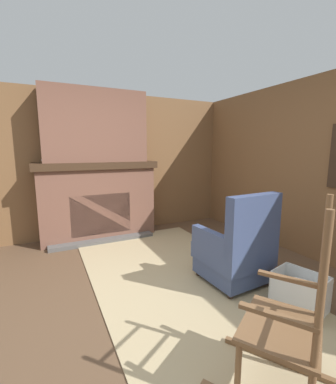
{
  "coord_description": "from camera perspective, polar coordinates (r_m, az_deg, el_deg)",
  "views": [
    {
      "loc": [
        2.07,
        -0.79,
        1.48
      ],
      "look_at": [
        -1.04,
        0.72,
        0.9
      ],
      "focal_mm": 24.0,
      "sensor_mm": 36.0,
      "label": 1
    }
  ],
  "objects": [
    {
      "name": "laundry_basket",
      "position": [
        2.82,
        27.19,
        -19.1
      ],
      "size": [
        0.49,
        0.42,
        0.35
      ],
      "rotation": [
        0.0,
        0.0,
        0.23
      ],
      "color": "white",
      "rests_on": "ground"
    },
    {
      "name": "oil_lamp_vase",
      "position": [
        4.31,
        -25.58,
        6.98
      ],
      "size": [
        0.12,
        0.12,
        0.23
      ],
      "color": "silver",
      "rests_on": "fireplace_hearth"
    },
    {
      "name": "ground_plane",
      "position": [
        2.66,
        -4.64,
        -24.3
      ],
      "size": [
        14.0,
        14.0,
        0.0
      ],
      "primitive_type": "plane",
      "color": "brown"
    },
    {
      "name": "decorative_plate_on_mantel",
      "position": [
        4.4,
        -15.84,
        8.02
      ],
      "size": [
        0.06,
        0.24,
        0.24
      ],
      "color": "gold",
      "rests_on": "fireplace_hearth"
    },
    {
      "name": "rocking_chair",
      "position": [
        1.85,
        25.06,
        -26.38
      ],
      "size": [
        0.93,
        0.84,
        1.22
      ],
      "rotation": [
        0.0,
        0.0,
        3.7
      ],
      "color": "brown",
      "rests_on": "ground"
    },
    {
      "name": "wood_panel_wall_back",
      "position": [
        3.84,
        31.71,
        4.16
      ],
      "size": [
        5.44,
        0.09,
        2.42
      ],
      "color": "brown",
      "rests_on": "ground"
    },
    {
      "name": "area_rug",
      "position": [
        3.12,
        2.53,
        -18.68
      ],
      "size": [
        3.45,
        1.86,
        0.01
      ],
      "color": "tan",
      "rests_on": "ground"
    },
    {
      "name": "chimney_breast",
      "position": [
        4.35,
        -15.9,
        13.88
      ],
      "size": [
        0.38,
        1.6,
        1.13
      ],
      "color": "brown",
      "rests_on": "fireplace_hearth"
    },
    {
      "name": "wood_panel_wall_left",
      "position": [
        4.59,
        -16.09,
        5.77
      ],
      "size": [
        0.06,
        5.44,
        2.42
      ],
      "color": "brown",
      "rests_on": "ground"
    },
    {
      "name": "storage_case",
      "position": [
        4.51,
        -9.14,
        7.66
      ],
      "size": [
        0.17,
        0.23,
        0.14
      ],
      "color": "black",
      "rests_on": "fireplace_hearth"
    },
    {
      "name": "fireplace_hearth",
      "position": [
        4.41,
        -15.17,
        -1.88
      ],
      "size": [
        0.64,
        1.92,
        1.28
      ],
      "color": "brown",
      "rests_on": "ground"
    },
    {
      "name": "firewood_stack",
      "position": [
        4.22,
        17.45,
        -10.0
      ],
      "size": [
        0.48,
        0.41,
        0.26
      ],
      "rotation": [
        0.0,
        0.0,
        0.19
      ],
      "color": "brown",
      "rests_on": "ground"
    },
    {
      "name": "armchair",
      "position": [
        2.99,
        14.85,
        -12.7
      ],
      "size": [
        0.72,
        0.69,
        1.04
      ],
      "rotation": [
        0.0,
        0.0,
        3.2
      ],
      "color": "#3D4C75",
      "rests_on": "ground"
    }
  ]
}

